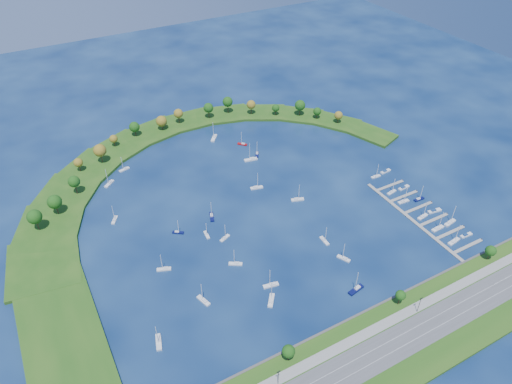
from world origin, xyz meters
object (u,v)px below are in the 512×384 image
moored_boat_4 (225,238)px  docked_boat_0 (454,241)px  moored_boat_6 (207,234)px  moored_boat_13 (212,216)px  moored_boat_20 (251,159)px  docked_boat_7 (419,199)px  moored_boat_5 (124,169)px  docked_boat_3 (450,222)px  harbor_tower (165,122)px  moored_boat_0 (159,341)px  moored_boat_10 (178,232)px  moored_boat_9 (204,300)px  moored_boat_16 (356,289)px  docked_boat_8 (392,192)px  moored_boat_2 (297,199)px  moored_boat_12 (114,220)px  moored_boat_17 (344,258)px  moored_boat_19 (271,300)px  docked_boat_1 (466,235)px  moored_boat_11 (271,285)px  docked_boat_9 (404,188)px  docked_boat_11 (385,171)px  dock_system (421,216)px  moored_boat_18 (236,263)px  docked_boat_10 (376,176)px  moored_boat_1 (109,183)px  docked_boat_2 (438,228)px  moored_boat_8 (257,154)px  moored_boat_14 (214,138)px  moored_boat_7 (257,187)px  docked_boat_5 (434,211)px  moored_boat_15 (164,269)px  moored_boat_21 (242,144)px

moored_boat_4 → docked_boat_0: (115.54, -66.60, 0.07)m
moored_boat_6 → moored_boat_13: moored_boat_13 is taller
moored_boat_20 → docked_boat_7: size_ratio=1.29×
moored_boat_5 → docked_boat_3: docked_boat_3 is taller
harbor_tower → docked_boat_7: 201.66m
moored_boat_0 → moored_boat_10: moored_boat_0 is taller
moored_boat_10 → moored_boat_13: (23.48, 3.32, 0.07)m
moored_boat_9 → harbor_tower: bearing=-31.0°
moored_boat_16 → docked_boat_8: bearing=-153.6°
moored_boat_2 → moored_boat_16: moored_boat_16 is taller
moored_boat_12 → moored_boat_17: size_ratio=0.96×
moored_boat_6 → moored_boat_19: moored_boat_19 is taller
moored_boat_13 → docked_boat_1: (124.79, -87.40, -0.32)m
moored_boat_11 → docked_boat_7: (120.37, 16.42, -0.04)m
moored_boat_12 → docked_boat_8: moored_boat_12 is taller
moored_boat_12 → docked_boat_9: (178.34, -60.55, -0.23)m
docked_boat_11 → docked_boat_0: bearing=-104.1°
dock_system → moored_boat_18: bearing=171.0°
harbor_tower → moored_boat_13: moored_boat_13 is taller
docked_boat_3 → docked_boat_7: (0.03, 26.07, -0.07)m
moored_boat_20 → docked_boat_10: moored_boat_20 is taller
harbor_tower → moored_boat_2: bearing=-72.0°
moored_boat_1 → moored_boat_4: moored_boat_1 is taller
harbor_tower → moored_boat_20: bearing=-63.4°
moored_boat_17 → moored_boat_20: size_ratio=0.80×
moored_boat_18 → docked_boat_2: size_ratio=0.87×
moored_boat_8 → moored_boat_18: bearing=-3.8°
moored_boat_13 → moored_boat_14: 92.98m
moored_boat_14 → docked_boat_10: moored_boat_14 is taller
moored_boat_5 → docked_boat_2: size_ratio=0.87×
moored_boat_7 → docked_boat_8: moored_boat_7 is taller
moored_boat_16 → docked_boat_3: bearing=179.2°
moored_boat_4 → moored_boat_5: (-31.69, 97.01, 0.02)m
docked_boat_9 → docked_boat_0: bearing=-105.7°
docked_boat_8 → harbor_tower: bearing=113.5°
harbor_tower → moored_boat_5: bearing=-136.8°
docked_boat_5 → docked_boat_10: (-8.03, 46.40, 0.18)m
dock_system → moored_boat_10: size_ratio=8.17×
moored_boat_14 → moored_boat_19: 162.97m
moored_boat_15 → moored_boat_17: bearing=176.9°
moored_boat_16 → moored_boat_17: bearing=-121.4°
moored_boat_7 → docked_boat_0: size_ratio=0.96×
dock_system → moored_boat_1: 203.90m
moored_boat_15 → moored_boat_5: bearing=-73.4°
moored_boat_2 → docked_boat_0: 96.45m
moored_boat_16 → moored_boat_21: 155.17m
moored_boat_13 → moored_boat_21: 85.76m
docked_boat_5 → docked_boat_10: size_ratio=0.90×
moored_boat_9 → moored_boat_17: bearing=-114.4°
moored_boat_11 → moored_boat_20: 118.65m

